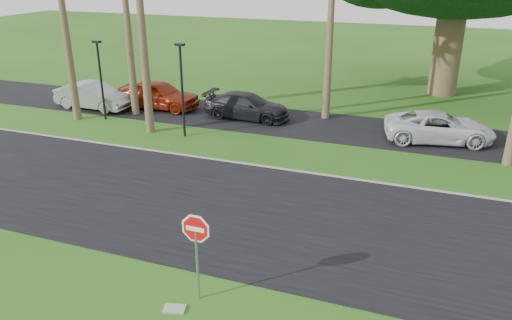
{
  "coord_description": "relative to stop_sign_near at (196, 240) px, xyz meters",
  "views": [
    {
      "loc": [
        5.68,
        -12.67,
        8.33
      ],
      "look_at": [
        0.07,
        2.51,
        1.8
      ],
      "focal_mm": 35.0,
      "sensor_mm": 36.0,
      "label": 1
    }
  ],
  "objects": [
    {
      "name": "car_minivan",
      "position": [
        5.54,
        15.09,
        -1.05
      ],
      "size": [
        5.56,
        3.39,
        1.44
      ],
      "primitive_type": "imported",
      "rotation": [
        0.0,
        0.0,
        1.77
      ],
      "color": "silver",
      "rests_on": "ground"
    },
    {
      "name": "car_dark",
      "position": [
        -4.62,
        15.4,
        -1.07
      ],
      "size": [
        4.9,
        2.1,
        1.41
      ],
      "primitive_type": "imported",
      "rotation": [
        0.0,
        0.0,
        1.54
      ],
      "color": "black",
      "rests_on": "ground"
    },
    {
      "name": "streetlight_right",
      "position": [
        -6.5,
        11.5,
        0.88
      ],
      "size": [
        0.45,
        0.25,
        4.64
      ],
      "color": "black",
      "rests_on": "ground"
    },
    {
      "name": "ground",
      "position": [
        -0.5,
        3.0,
        -1.77
      ],
      "size": [
        120.0,
        120.0,
        0.0
      ],
      "primitive_type": "plane",
      "color": "#244F13",
      "rests_on": "ground"
    },
    {
      "name": "utility_slab",
      "position": [
        -0.38,
        -0.65,
        -1.74
      ],
      "size": [
        0.62,
        0.48,
        0.06
      ],
      "primitive_type": "cube",
      "rotation": [
        0.0,
        0.0,
        0.27
      ],
      "color": "gray",
      "rests_on": "ground"
    },
    {
      "name": "curb",
      "position": [
        -0.5,
        9.05,
        -1.74
      ],
      "size": [
        120.0,
        0.12,
        0.06
      ],
      "primitive_type": "cube",
      "color": "gray",
      "rests_on": "ground"
    },
    {
      "name": "stop_sign_near",
      "position": [
        0.0,
        0.0,
        0.0
      ],
      "size": [
        1.05,
        0.07,
        2.62
      ],
      "color": "gray",
      "rests_on": "ground"
    },
    {
      "name": "car_silver",
      "position": [
        -13.9,
        14.06,
        -1.0
      ],
      "size": [
        4.73,
        1.77,
        1.54
      ],
      "primitive_type": "imported",
      "rotation": [
        0.0,
        0.0,
        1.54
      ],
      "color": "#A3A4AA",
      "rests_on": "ground"
    },
    {
      "name": "car_red",
      "position": [
        -10.3,
        15.45,
        -0.94
      ],
      "size": [
        4.93,
        2.03,
        1.67
      ],
      "primitive_type": "imported",
      "rotation": [
        0.0,
        0.0,
        1.58
      ],
      "color": "maroon",
      "rests_on": "ground"
    },
    {
      "name": "streetlight_left",
      "position": [
        -12.0,
        12.5,
        0.72
      ],
      "size": [
        0.45,
        0.25,
        4.34
      ],
      "color": "black",
      "rests_on": "ground"
    },
    {
      "name": "parking_strip",
      "position": [
        -0.5,
        15.5,
        -1.76
      ],
      "size": [
        120.0,
        5.0,
        0.02
      ],
      "primitive_type": "cube",
      "color": "black",
      "rests_on": "ground"
    },
    {
      "name": "road",
      "position": [
        -0.5,
        5.0,
        -1.76
      ],
      "size": [
        120.0,
        8.0,
        0.02
      ],
      "primitive_type": "cube",
      "color": "black",
      "rests_on": "ground"
    }
  ]
}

